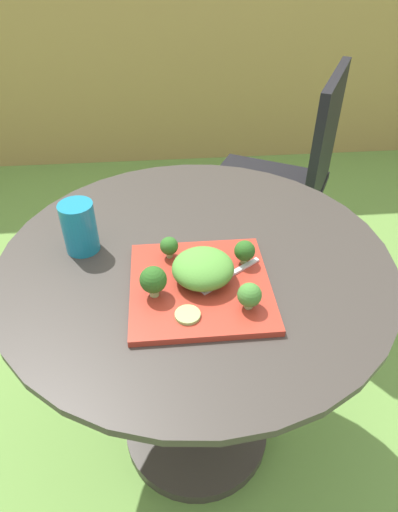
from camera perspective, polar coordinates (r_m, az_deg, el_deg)
name	(u,v)px	position (r m, az deg, el deg)	size (l,w,h in m)	color
ground_plane	(197,431)	(1.52, -0.29, -21.68)	(12.00, 12.00, 0.00)	#669342
bamboo_fence	(166,20)	(2.75, -4.35, 28.14)	(8.00, 0.08, 1.63)	#9E7F47
patio_table	(196,339)	(1.15, -0.36, -10.65)	(0.85, 0.85, 0.72)	#38332D
patio_chair	(289,173)	(1.72, 11.52, 10.47)	(0.59, 0.59, 0.90)	black
salad_plate	(203,286)	(0.87, 0.47, -3.88)	(0.27, 0.27, 0.01)	#AD3323
drinking_glass	(80,230)	(0.98, -15.14, 3.30)	(0.07, 0.07, 0.11)	teal
fork	(225,278)	(0.88, 3.32, -2.82)	(0.14, 0.10, 0.00)	silver
lettuce_mound	(203,268)	(0.86, 0.51, -1.60)	(0.12, 0.12, 0.06)	#519338
broccoli_floret_0	(245,251)	(0.90, 5.92, 0.64)	(0.04, 0.04, 0.05)	#99B770
broccoli_floret_1	(153,280)	(0.82, -5.93, -3.12)	(0.05, 0.05, 0.06)	#99B770
broccoli_floret_2	(169,246)	(0.92, -3.89, 1.27)	(0.04, 0.04, 0.05)	#99B770
broccoli_floret_3	(249,295)	(0.81, 6.54, -5.05)	(0.04, 0.04, 0.05)	#99B770
cucumber_slice_0	(188,315)	(0.80, -1.48, -7.61)	(0.05, 0.05, 0.01)	#8EB766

